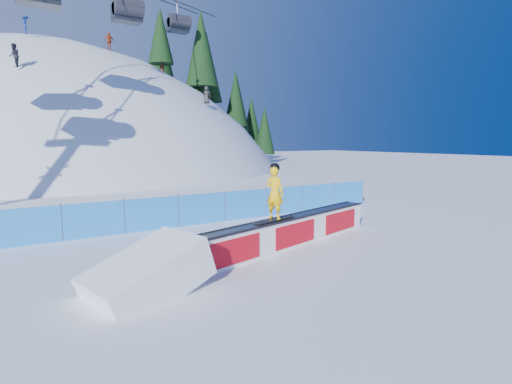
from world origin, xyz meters
TOP-DOWN VIEW (x-y plane):
  - ground at (0.00, 0.00)m, footprint 160.00×160.00m
  - snow_hill at (0.00, 42.00)m, footprint 64.00×64.00m
  - treeline at (21.77, 41.50)m, footprint 17.35×10.76m
  - safety_fence at (0.00, 4.50)m, footprint 22.05×0.05m
  - rail_box at (2.82, -0.04)m, footprint 7.87×2.53m
  - snow_ramp at (-2.01, -1.28)m, footprint 2.94×2.23m
  - snowboarder at (2.14, -0.22)m, footprint 1.63×0.68m
  - distant_skiers at (2.35, 29.22)m, footprint 16.72×10.34m

SIDE VIEW (x-z plane):
  - snow_hill at x=0.00m, z-range -50.00..14.00m
  - ground at x=0.00m, z-range 0.00..0.00m
  - snow_ramp at x=-2.01m, z-range -0.82..0.82m
  - rail_box at x=2.82m, z-range -0.01..0.95m
  - safety_fence at x=0.00m, z-range -0.05..1.25m
  - snowboarder at x=2.14m, z-range 0.94..2.62m
  - treeline at x=21.77m, z-range -0.04..20.86m
  - distant_skiers at x=2.35m, z-range 7.17..14.87m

